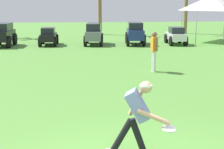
% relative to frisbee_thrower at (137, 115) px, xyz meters
% --- Properties ---
extents(frisbee_thrower, '(1.07, 0.63, 1.39)m').
position_rel_frisbee_thrower_xyz_m(frisbee_thrower, '(0.00, 0.00, 0.00)').
color(frisbee_thrower, black).
rests_on(frisbee_thrower, ground_plane).
extents(frisbee_in_flight, '(0.26, 0.26, 0.06)m').
position_rel_frisbee_thrower_xyz_m(frisbee_in_flight, '(0.49, -0.33, -0.15)').
color(frisbee_in_flight, white).
extents(teammate_midfield, '(0.23, 0.50, 1.56)m').
position_rel_frisbee_thrower_xyz_m(teammate_midfield, '(1.88, 7.34, 0.15)').
color(teammate_midfield, silver).
rests_on(teammate_midfield, ground_plane).
extents(parked_car_slot_b, '(1.26, 2.39, 1.40)m').
position_rel_frisbee_thrower_xyz_m(parked_car_slot_b, '(-5.60, 15.73, -0.04)').
color(parked_car_slot_b, black).
rests_on(parked_car_slot_b, ground_plane).
extents(parked_car_slot_c, '(1.10, 2.21, 1.10)m').
position_rel_frisbee_thrower_xyz_m(parked_car_slot_c, '(-2.92, 16.03, -0.22)').
color(parked_car_slot_c, black).
rests_on(parked_car_slot_c, ground_plane).
extents(parked_car_slot_d, '(1.33, 2.47, 1.34)m').
position_rel_frisbee_thrower_xyz_m(parked_car_slot_d, '(-0.11, 16.06, -0.06)').
color(parked_car_slot_d, slate).
rests_on(parked_car_slot_d, ground_plane).
extents(parked_car_slot_e, '(1.36, 2.43, 1.40)m').
position_rel_frisbee_thrower_xyz_m(parked_car_slot_e, '(2.50, 15.83, -0.04)').
color(parked_car_slot_e, navy).
rests_on(parked_car_slot_e, ground_plane).
extents(parked_car_slot_f, '(1.18, 2.24, 1.10)m').
position_rel_frisbee_thrower_xyz_m(parked_car_slot_f, '(5.09, 15.70, -0.22)').
color(parked_car_slot_f, silver).
rests_on(parked_car_slot_f, ground_plane).
extents(event_tent, '(3.31, 3.31, 3.10)m').
position_rel_frisbee_thrower_xyz_m(event_tent, '(7.84, 16.93, 1.81)').
color(event_tent, '#B2B5BA').
rests_on(event_tent, ground_plane).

